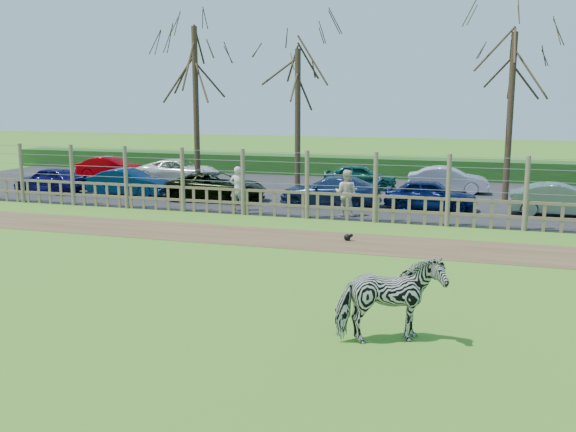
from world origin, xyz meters
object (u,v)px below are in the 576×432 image
(visitor_a, at_px, (238,188))
(car_8, at_px, (179,171))
(tree_mid, at_px, (298,87))
(car_3, at_px, (331,191))
(zebra, at_px, (389,300))
(car_1, at_px, (129,183))
(car_5, at_px, (561,200))
(car_2, at_px, (217,187))
(car_4, at_px, (431,195))
(car_10, at_px, (360,177))
(crow, at_px, (348,237))
(tree_left, at_px, (195,70))
(car_11, at_px, (448,180))
(car_0, at_px, (50,180))
(visitor_b, at_px, (346,193))
(car_7, at_px, (111,168))
(tree_right, at_px, (512,76))

(visitor_a, height_order, car_8, visitor_a)
(tree_mid, bearing_deg, car_3, -50.72)
(zebra, xyz_separation_m, car_1, (-13.77, 14.08, -0.16))
(car_1, relative_size, car_5, 1.00)
(car_2, xyz_separation_m, car_3, (4.97, 0.10, 0.00))
(car_4, relative_size, car_10, 1.00)
(tree_mid, height_order, car_5, tree_mid)
(crow, xyz_separation_m, car_3, (-2.03, 6.06, 0.53))
(tree_left, height_order, car_11, tree_left)
(car_5, bearing_deg, tree_left, 85.68)
(car_11, bearing_deg, car_0, 103.18)
(visitor_b, xyz_separation_m, car_7, (-14.63, 7.26, -0.26))
(car_1, bearing_deg, car_10, -63.30)
(visitor_a, height_order, car_3, visitor_a)
(tree_right, relative_size, visitor_a, 4.26)
(tree_left, bearing_deg, zebra, -54.68)
(car_5, distance_m, car_7, 22.77)
(tree_mid, height_order, car_7, tree_mid)
(visitor_b, xyz_separation_m, car_10, (-0.92, 7.34, -0.26))
(car_11, bearing_deg, zebra, 176.58)
(tree_left, xyz_separation_m, crow, (8.73, -7.75, -5.50))
(zebra, bearing_deg, tree_right, -34.97)
(tree_left, relative_size, tree_mid, 1.15)
(zebra, relative_size, car_8, 0.44)
(crow, relative_size, car_8, 0.07)
(tree_mid, distance_m, car_11, 8.17)
(car_3, bearing_deg, zebra, 15.63)
(visitor_b, relative_size, car_7, 0.47)
(car_0, xyz_separation_m, car_5, (21.99, 0.49, 0.00))
(zebra, height_order, car_8, zebra)
(car_8, height_order, car_10, same)
(tree_right, height_order, visitor_b, tree_right)
(crow, distance_m, car_0, 16.42)
(visitor_b, relative_size, car_4, 0.49)
(car_8, bearing_deg, visitor_b, -130.87)
(tree_right, distance_m, car_7, 20.95)
(tree_left, xyz_separation_m, tree_right, (13.50, 1.50, -0.37))
(tree_mid, height_order, car_10, tree_mid)
(tree_mid, xyz_separation_m, crow, (4.23, -8.75, -4.75))
(visitor_a, bearing_deg, car_2, -53.08)
(tree_left, bearing_deg, visitor_b, -25.75)
(zebra, relative_size, visitor_b, 1.09)
(tree_mid, bearing_deg, visitor_a, -101.41)
(tree_mid, bearing_deg, crow, -64.20)
(car_2, xyz_separation_m, car_10, (5.12, 5.39, 0.00))
(car_5, bearing_deg, zebra, 164.76)
(tree_left, height_order, car_2, tree_left)
(car_4, height_order, car_8, same)
(car_5, bearing_deg, car_8, 76.46)
(visitor_b, distance_m, car_5, 7.96)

